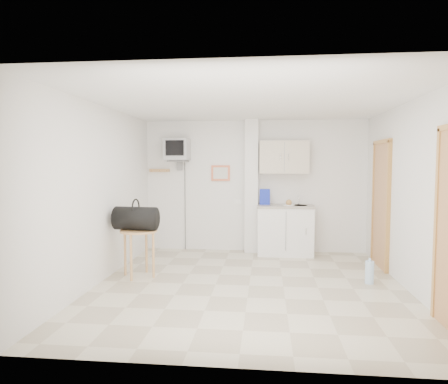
# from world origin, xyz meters

# --- Properties ---
(ground) EXTENTS (4.50, 4.50, 0.00)m
(ground) POSITION_xyz_m (0.00, 0.00, 0.00)
(ground) COLOR beige
(ground) RESTS_ON ground
(room_envelope) EXTENTS (4.24, 4.54, 2.55)m
(room_envelope) POSITION_xyz_m (0.24, 0.09, 1.54)
(room_envelope) COLOR white
(room_envelope) RESTS_ON ground
(kitchenette) EXTENTS (1.03, 0.58, 2.10)m
(kitchenette) POSITION_xyz_m (0.57, 2.00, 0.80)
(kitchenette) COLOR white
(kitchenette) RESTS_ON ground
(crt_television) EXTENTS (0.44, 0.45, 2.15)m
(crt_television) POSITION_xyz_m (-1.45, 2.02, 1.94)
(crt_television) COLOR slate
(crt_television) RESTS_ON ground
(round_table) EXTENTS (0.55, 0.55, 0.70)m
(round_table) POSITION_xyz_m (-1.65, 0.28, 0.59)
(round_table) COLOR tan
(round_table) RESTS_ON ground
(duffel_bag) EXTENTS (0.65, 0.40, 0.47)m
(duffel_bag) POSITION_xyz_m (-1.69, 0.27, 0.88)
(duffel_bag) COLOR black
(duffel_bag) RESTS_ON round_table
(water_bottle) EXTENTS (0.12, 0.12, 0.36)m
(water_bottle) POSITION_xyz_m (1.67, 0.27, 0.16)
(water_bottle) COLOR #ADCFF0
(water_bottle) RESTS_ON ground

